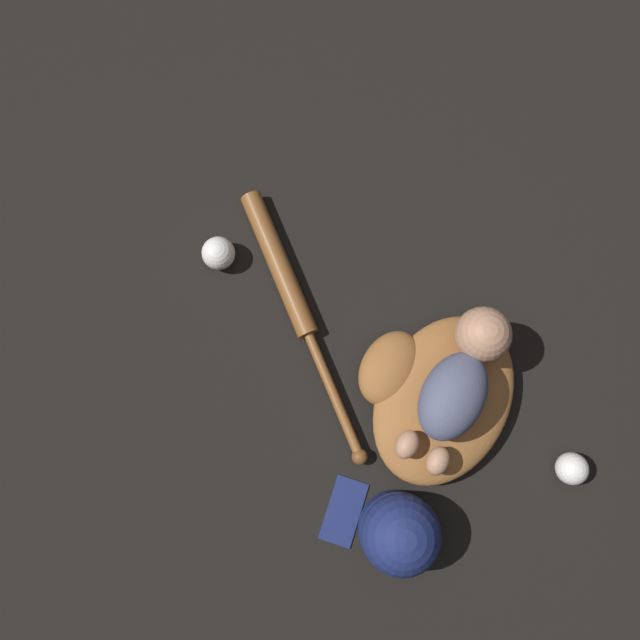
{
  "coord_description": "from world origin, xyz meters",
  "views": [
    {
      "loc": [
        -0.14,
        0.16,
        1.28
      ],
      "look_at": [
        0.08,
        0.23,
        0.06
      ],
      "focal_mm": 35.0,
      "sensor_mm": 36.0,
      "label": 1
    }
  ],
  "objects_px": {
    "baseball_spare": "(572,469)",
    "baseball_cap": "(399,533)",
    "baby_figure": "(462,377)",
    "baseball_glove": "(435,393)",
    "baseball_bat": "(289,289)",
    "baseball": "(218,253)"
  },
  "relations": [
    {
      "from": "baseball_glove",
      "to": "baseball_bat",
      "type": "xyz_separation_m",
      "value": [
        0.12,
        0.34,
        -0.02
      ]
    },
    {
      "from": "baseball_glove",
      "to": "baseball_spare",
      "type": "xyz_separation_m",
      "value": [
        -0.06,
        -0.3,
        -0.01
      ]
    },
    {
      "from": "baseball_glove",
      "to": "baby_figure",
      "type": "height_order",
      "value": "baby_figure"
    },
    {
      "from": "baseball_bat",
      "to": "baseball_cap",
      "type": "xyz_separation_m",
      "value": [
        -0.4,
        -0.34,
        0.04
      ]
    },
    {
      "from": "baby_figure",
      "to": "baseball_cap",
      "type": "bearing_deg",
      "value": 174.76
    },
    {
      "from": "baseball_glove",
      "to": "baby_figure",
      "type": "bearing_deg",
      "value": -39.65
    },
    {
      "from": "baseball_glove",
      "to": "baseball_spare",
      "type": "relative_size",
      "value": 6.38
    },
    {
      "from": "baby_figure",
      "to": "baseball",
      "type": "xyz_separation_m",
      "value": [
        0.12,
        0.53,
        -0.09
      ]
    },
    {
      "from": "baseball",
      "to": "baby_figure",
      "type": "bearing_deg",
      "value": -102.44
    },
    {
      "from": "baseball_bat",
      "to": "baseball_cap",
      "type": "distance_m",
      "value": 0.53
    },
    {
      "from": "baseball",
      "to": "baseball_cap",
      "type": "relative_size",
      "value": 0.32
    },
    {
      "from": "baseball",
      "to": "baseball_glove",
      "type": "bearing_deg",
      "value": -106.6
    },
    {
      "from": "baby_figure",
      "to": "baseball_spare",
      "type": "xyz_separation_m",
      "value": [
        -0.1,
        -0.27,
        -0.09
      ]
    },
    {
      "from": "baseball_spare",
      "to": "baseball_cap",
      "type": "distance_m",
      "value": 0.37
    },
    {
      "from": "baby_figure",
      "to": "baseball_bat",
      "type": "xyz_separation_m",
      "value": [
        0.09,
        0.37,
        -0.1
      ]
    },
    {
      "from": "baseball_bat",
      "to": "baseball",
      "type": "height_order",
      "value": "baseball"
    },
    {
      "from": "baseball_spare",
      "to": "baseball_cap",
      "type": "height_order",
      "value": "baseball_cap"
    },
    {
      "from": "baseball",
      "to": "baseball_cap",
      "type": "height_order",
      "value": "baseball_cap"
    },
    {
      "from": "baseball_glove",
      "to": "baseball_bat",
      "type": "relative_size",
      "value": 0.83
    },
    {
      "from": "baseball_spare",
      "to": "baseball_cap",
      "type": "xyz_separation_m",
      "value": [
        -0.21,
        0.3,
        0.03
      ]
    },
    {
      "from": "baby_figure",
      "to": "baseball_spare",
      "type": "distance_m",
      "value": 0.3
    },
    {
      "from": "baseball_bat",
      "to": "baseball",
      "type": "bearing_deg",
      "value": 80.46
    }
  ]
}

